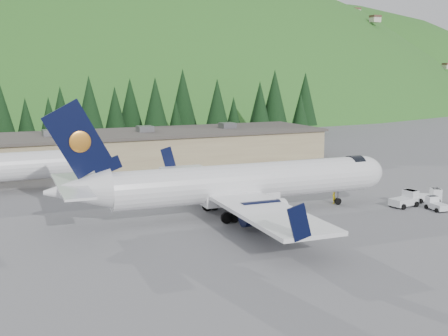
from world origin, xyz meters
TOP-DOWN VIEW (x-y plane):
  - ground at (0.00, 0.00)m, footprint 600.00×600.00m
  - airliner at (-1.10, 0.05)m, footprint 37.45×35.09m
  - baggage_tug_a at (17.68, -4.22)m, footprint 3.53×2.45m
  - baggage_tug_b at (21.76, -3.62)m, footprint 3.31×2.68m
  - baggage_tug_c at (19.57, -6.80)m, footprint 1.88×2.79m
  - terminal_building at (-5.01, 38.00)m, footprint 71.00×17.00m
  - ramp_worker at (11.20, 0.26)m, footprint 0.70×0.70m
  - tree_line at (-4.72, 61.43)m, footprint 115.13×17.32m
  - hills at (53.34, 207.38)m, footprint 614.00×330.00m

SIDE VIEW (x-z plane):
  - hills at x=53.34m, z-range -232.80..67.20m
  - ground at x=0.00m, z-range 0.00..0.00m
  - baggage_tug_c at x=19.57m, z-range -0.07..1.33m
  - baggage_tug_b at x=21.76m, z-range -0.08..1.50m
  - baggage_tug_a at x=17.68m, z-range -0.09..1.66m
  - ramp_worker at x=11.20m, z-range 0.00..1.64m
  - terminal_building at x=-5.01m, z-range -0.43..5.67m
  - airliner at x=-1.10m, z-range -2.91..9.54m
  - tree_line at x=-4.72m, z-range 0.46..14.81m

